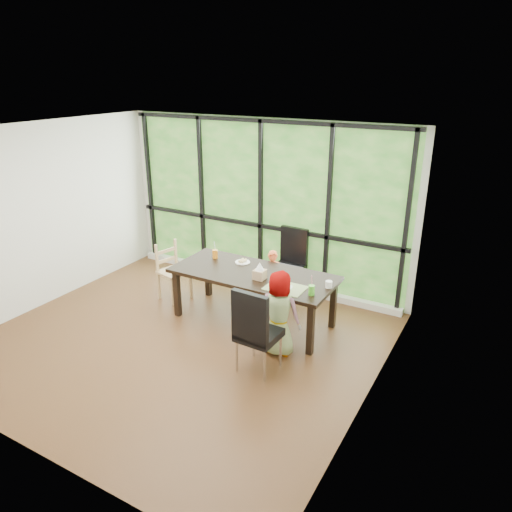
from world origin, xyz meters
name	(u,v)px	position (x,y,z in m)	size (l,w,h in m)	color
ground	(181,341)	(0.00, 0.00, 0.00)	(5.00, 5.00, 0.00)	black
back_wall	(262,204)	(0.00, 2.25, 1.35)	(5.00, 5.00, 0.00)	silver
foliage_backdrop	(262,204)	(0.00, 2.23, 1.35)	(4.80, 0.02, 2.65)	#204F17
window_mullions	(260,205)	(0.00, 2.19, 1.35)	(4.80, 0.06, 2.65)	black
window_sill	(259,280)	(0.00, 2.15, 0.05)	(4.80, 0.12, 0.10)	silver
dining_table	(253,297)	(0.57, 0.96, 0.38)	(2.29, 0.98, 0.75)	black
chair_window_leather	(288,264)	(0.63, 1.95, 0.54)	(0.46, 0.46, 1.08)	black
chair_interior_leather	(259,329)	(1.21, -0.03, 0.54)	(0.46, 0.46, 1.08)	black
chair_end_beech	(174,272)	(-0.86, 0.99, 0.45)	(0.42, 0.40, 0.90)	tan
child_toddler	(273,278)	(0.57, 1.55, 0.44)	(0.32, 0.21, 0.87)	#F15D2D
child_older	(279,313)	(1.24, 0.41, 0.55)	(0.54, 0.35, 1.11)	slate
placemat	(285,288)	(1.18, 0.72, 0.75)	(0.51, 0.37, 0.01)	tan
plate_far	(243,262)	(0.25, 1.20, 0.76)	(0.22, 0.22, 0.01)	white
plate_near	(285,287)	(1.16, 0.74, 0.76)	(0.21, 0.21, 0.01)	white
orange_cup	(215,254)	(-0.20, 1.16, 0.81)	(0.08, 0.08, 0.13)	orange
green_cup	(312,290)	(1.54, 0.71, 0.81)	(0.08, 0.08, 0.13)	#4EC02C
white_mug	(329,284)	(1.65, 1.01, 0.79)	(0.09, 0.09, 0.09)	white
tissue_box	(260,274)	(0.75, 0.82, 0.81)	(0.15, 0.15, 0.13)	tan
crepe_rolls_far	(243,261)	(0.25, 1.20, 0.78)	(0.10, 0.12, 0.04)	tan
crepe_rolls_near	(285,285)	(1.16, 0.74, 0.78)	(0.15, 0.12, 0.04)	tan
straw_white	(215,247)	(-0.20, 1.16, 0.92)	(0.01, 0.01, 0.20)	white
straw_pink	(312,283)	(1.54, 0.71, 0.92)	(0.01, 0.01, 0.20)	pink
tissue	(260,266)	(0.75, 0.82, 0.93)	(0.12, 0.12, 0.11)	white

